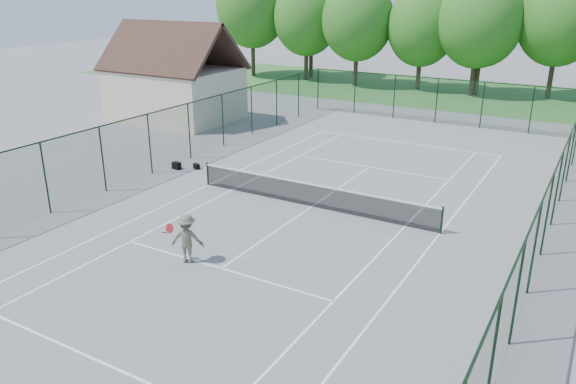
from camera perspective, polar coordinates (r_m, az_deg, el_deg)
name	(u,v)px	position (r m, az deg, el deg)	size (l,w,h in m)	color
ground	(312,207)	(23.78, 2.42, -1.50)	(140.00, 140.00, 0.00)	gray
grass_far	(475,95)	(51.39, 18.47, 9.35)	(80.00, 16.00, 0.01)	#3B7C34
court_lines	(312,207)	(23.78, 2.42, -1.49)	(11.05, 23.85, 0.01)	white
tennis_net	(312,194)	(23.58, 2.44, -0.20)	(11.08, 0.08, 1.10)	black
fence_enclosure	(312,172)	(23.25, 2.48, 2.07)	(18.05, 36.05, 3.02)	#193822
utility_building	(174,74)	(39.94, -11.52, 11.65)	(8.60, 6.27, 6.63)	beige
tree_line_far	(483,22)	(50.71, 19.24, 15.98)	(39.40, 6.40, 9.70)	#3E2F20
sports_bag_a	(177,166)	(29.17, -11.26, 2.65)	(0.45, 0.27, 0.36)	black
sports_bag_b	(196,166)	(29.02, -9.28, 2.59)	(0.35, 0.21, 0.27)	black
tennis_player	(187,238)	(19.10, -10.23, -4.67)	(2.10, 1.04, 1.72)	#5E664A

